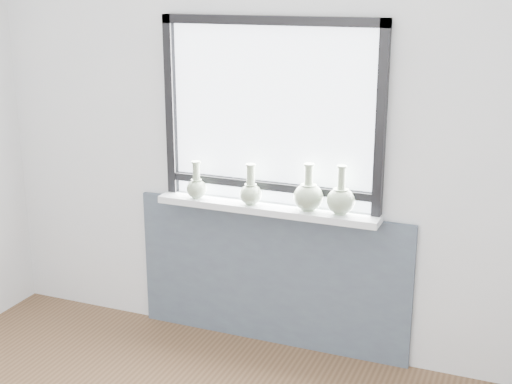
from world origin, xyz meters
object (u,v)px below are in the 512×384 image
at_px(vase_b, 251,191).
at_px(vase_c, 308,195).
at_px(vase_d, 341,199).
at_px(windowsill, 267,208).
at_px(vase_a, 197,186).

bearing_deg(vase_b, vase_c, 3.21).
distance_m(vase_b, vase_d, 0.52).
height_order(windowsill, vase_a, vase_a).
xyz_separation_m(windowsill, vase_a, (-0.43, -0.03, 0.09)).
height_order(vase_c, vase_d, vase_d).
xyz_separation_m(vase_c, vase_d, (0.18, 0.01, -0.00)).
distance_m(vase_c, vase_d, 0.18).
distance_m(vase_b, vase_c, 0.34).
bearing_deg(vase_d, vase_c, -178.03).
bearing_deg(vase_d, vase_b, -177.22).
height_order(vase_b, vase_d, vase_d).
relative_size(vase_b, vase_d, 0.87).
height_order(vase_a, vase_d, vase_d).
height_order(vase_a, vase_c, vase_c).
relative_size(vase_b, vase_c, 0.89).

